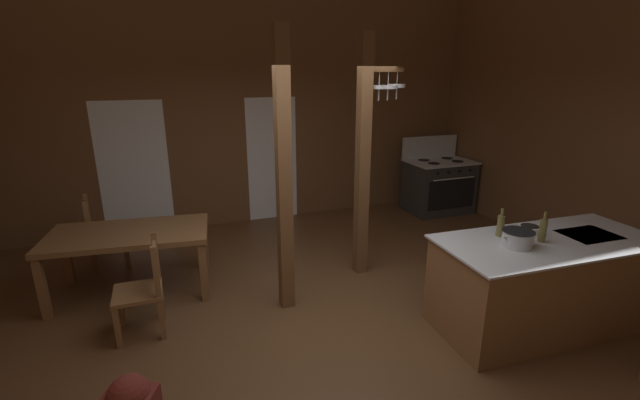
% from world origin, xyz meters
% --- Properties ---
extents(ground_plane, '(8.60, 7.77, 0.10)m').
position_xyz_m(ground_plane, '(0.00, 0.00, -0.05)').
color(ground_plane, brown).
extents(wall_back, '(8.60, 0.14, 4.52)m').
position_xyz_m(wall_back, '(0.00, 3.56, 2.26)').
color(wall_back, brown).
rests_on(wall_back, ground_plane).
extents(glazed_door_back_left, '(1.00, 0.01, 2.05)m').
position_xyz_m(glazed_door_back_left, '(-1.75, 3.48, 1.02)').
color(glazed_door_back_left, white).
rests_on(glazed_door_back_left, ground_plane).
extents(glazed_panel_back_right, '(0.84, 0.01, 2.05)m').
position_xyz_m(glazed_panel_back_right, '(0.39, 3.48, 1.02)').
color(glazed_panel_back_right, white).
rests_on(glazed_panel_back_right, ground_plane).
extents(kitchen_island, '(2.21, 1.09, 0.91)m').
position_xyz_m(kitchen_island, '(2.04, -0.62, 0.45)').
color(kitchen_island, brown).
rests_on(kitchen_island, ground_plane).
extents(stove_range, '(1.15, 0.83, 1.32)m').
position_xyz_m(stove_range, '(3.27, 2.77, 0.48)').
color(stove_range, '#2E2E2E').
rests_on(stove_range, ground_plane).
extents(support_post_with_pot_rack, '(0.58, 0.24, 2.87)m').
position_xyz_m(support_post_with_pot_rack, '(0.91, 1.08, 1.54)').
color(support_post_with_pot_rack, brown).
rests_on(support_post_with_pot_rack, ground_plane).
extents(support_post_center, '(0.14, 0.14, 2.87)m').
position_xyz_m(support_post_center, '(-0.22, 0.63, 1.43)').
color(support_post_center, brown).
rests_on(support_post_center, ground_plane).
extents(dining_table, '(1.80, 1.11, 0.74)m').
position_xyz_m(dining_table, '(-1.78, 1.54, 0.65)').
color(dining_table, brown).
rests_on(dining_table, ground_plane).
extents(ladderback_chair_near_window, '(0.44, 0.44, 0.95)m').
position_xyz_m(ladderback_chair_near_window, '(-1.63, 0.64, 0.45)').
color(ladderback_chair_near_window, brown).
rests_on(ladderback_chair_near_window, ground_plane).
extents(ladderback_chair_by_post, '(0.49, 0.49, 0.95)m').
position_xyz_m(ladderback_chair_by_post, '(-2.16, 2.41, 0.45)').
color(ladderback_chair_by_post, brown).
rests_on(ladderback_chair_by_post, ground_plane).
extents(stockpot_on_counter, '(0.35, 0.28, 0.15)m').
position_xyz_m(stockpot_on_counter, '(1.61, -0.62, 0.99)').
color(stockpot_on_counter, '#B7BABF').
rests_on(stockpot_on_counter, kitchen_island).
extents(mixing_bowl_on_counter, '(0.21, 0.21, 0.08)m').
position_xyz_m(mixing_bowl_on_counter, '(1.99, -0.41, 0.95)').
color(mixing_bowl_on_counter, silver).
rests_on(mixing_bowl_on_counter, kitchen_island).
extents(bottle_tall_on_counter, '(0.07, 0.07, 0.28)m').
position_xyz_m(bottle_tall_on_counter, '(1.65, -0.36, 1.02)').
color(bottle_tall_on_counter, brown).
rests_on(bottle_tall_on_counter, kitchen_island).
extents(bottle_short_on_counter, '(0.06, 0.06, 0.29)m').
position_xyz_m(bottle_short_on_counter, '(1.92, -0.62, 1.03)').
color(bottle_short_on_counter, brown).
rests_on(bottle_short_on_counter, kitchen_island).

